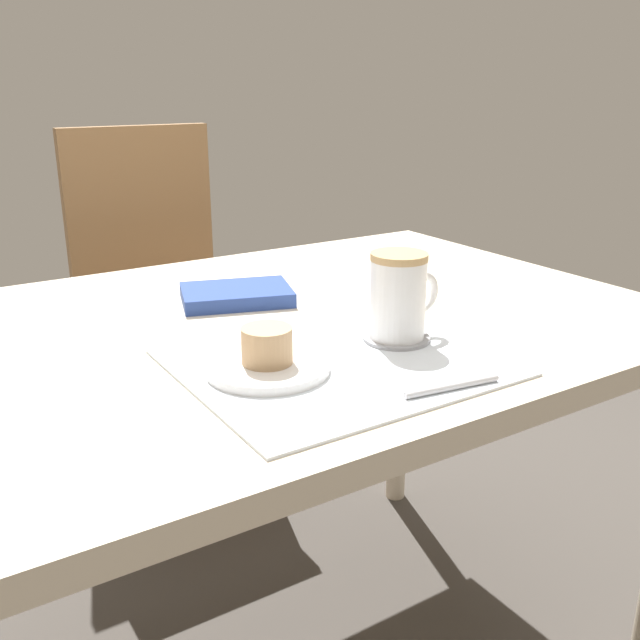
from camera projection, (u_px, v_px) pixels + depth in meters
The scene contains 9 objects.
dining_table at pixel (261, 364), 1.12m from camera, with size 1.28×0.85×0.71m.
wooden_chair at pixel (162, 301), 1.84m from camera, with size 0.42×0.42×0.95m.
placemat at pixel (336, 363), 0.94m from camera, with size 0.40×0.35×0.00m, color white.
pastry_plate at pixel (268, 367), 0.90m from camera, with size 0.16×0.16×0.01m, color white.
pastry at pixel (267, 345), 0.89m from camera, with size 0.06×0.06×0.05m, color tan.
coffee_coaster at pixel (396, 338), 1.01m from camera, with size 0.10×0.10×0.01m, color #99999E.
coffee_mug at pixel (399, 295), 0.99m from camera, with size 0.11×0.08×0.12m.
teaspoon at pixel (452, 386), 0.85m from camera, with size 0.01×0.01×0.13m, color silver.
small_book at pixel (236, 295), 1.20m from camera, with size 0.18×0.12×0.02m, color navy.
Camera 1 is at (-0.48, -0.93, 1.07)m, focal length 40.00 mm.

